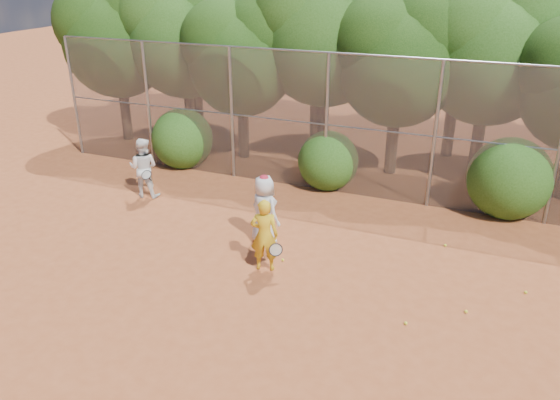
% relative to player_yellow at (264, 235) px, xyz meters
% --- Properties ---
extents(ground, '(80.00, 80.00, 0.00)m').
position_rel_player_yellow_xyz_m(ground, '(0.83, -1.18, -0.84)').
color(ground, brown).
rests_on(ground, ground).
extents(fence_back, '(20.05, 0.09, 4.03)m').
position_rel_player_yellow_xyz_m(fence_back, '(0.71, 4.82, 1.22)').
color(fence_back, gray).
rests_on(fence_back, ground).
extents(tree_0, '(4.38, 3.81, 6.00)m').
position_rel_player_yellow_xyz_m(tree_0, '(-8.61, 6.85, 3.10)').
color(tree_0, black).
rests_on(tree_0, ground).
extents(tree_1, '(4.64, 4.03, 6.35)m').
position_rel_player_yellow_xyz_m(tree_1, '(-6.11, 7.36, 3.33)').
color(tree_1, black).
rests_on(tree_1, ground).
extents(tree_2, '(3.99, 3.47, 5.47)m').
position_rel_player_yellow_xyz_m(tree_2, '(-3.62, 6.65, 2.75)').
color(tree_2, black).
rests_on(tree_2, ground).
extents(tree_3, '(4.89, 4.26, 6.70)m').
position_rel_player_yellow_xyz_m(tree_3, '(-1.11, 7.66, 3.56)').
color(tree_3, black).
rests_on(tree_3, ground).
extents(tree_4, '(4.19, 3.64, 5.73)m').
position_rel_player_yellow_xyz_m(tree_4, '(1.38, 7.05, 2.92)').
color(tree_4, black).
rests_on(tree_4, ground).
extents(tree_5, '(4.51, 3.92, 6.17)m').
position_rel_player_yellow_xyz_m(tree_5, '(3.89, 7.85, 3.21)').
color(tree_5, black).
rests_on(tree_5, ground).
extents(tree_9, '(4.83, 4.20, 6.62)m').
position_rel_player_yellow_xyz_m(tree_9, '(-7.11, 9.66, 3.50)').
color(tree_9, black).
rests_on(tree_9, ground).
extents(tree_10, '(5.15, 4.48, 7.06)m').
position_rel_player_yellow_xyz_m(tree_10, '(-2.10, 9.86, 3.79)').
color(tree_10, black).
rests_on(tree_10, ground).
extents(tree_11, '(4.64, 4.03, 6.35)m').
position_rel_player_yellow_xyz_m(tree_11, '(2.89, 9.46, 3.33)').
color(tree_11, black).
rests_on(tree_11, ground).
extents(bush_0, '(2.00, 2.00, 2.00)m').
position_rel_player_yellow_xyz_m(bush_0, '(-5.17, 5.12, 0.16)').
color(bush_0, '#214912').
rests_on(bush_0, ground).
extents(bush_1, '(1.80, 1.80, 1.80)m').
position_rel_player_yellow_xyz_m(bush_1, '(-0.17, 5.12, 0.06)').
color(bush_1, '#214912').
rests_on(bush_1, ground).
extents(bush_2, '(2.20, 2.20, 2.20)m').
position_rel_player_yellow_xyz_m(bush_2, '(4.83, 5.12, 0.26)').
color(bush_2, '#214912').
rests_on(bush_2, ground).
extents(player_yellow, '(0.85, 0.58, 1.67)m').
position_rel_player_yellow_xyz_m(player_yellow, '(0.00, 0.00, 0.00)').
color(player_yellow, gold).
rests_on(player_yellow, ground).
extents(player_teen, '(1.00, 0.86, 1.75)m').
position_rel_player_yellow_xyz_m(player_teen, '(-0.49, 1.12, 0.03)').
color(player_teen, silver).
rests_on(player_teen, ground).
extents(player_white, '(0.95, 0.84, 1.73)m').
position_rel_player_yellow_xyz_m(player_white, '(-4.82, 2.44, 0.03)').
color(player_white, white).
rests_on(player_white, ground).
extents(ball_0, '(0.07, 0.07, 0.07)m').
position_rel_player_yellow_xyz_m(ball_0, '(5.37, 1.10, -0.80)').
color(ball_0, yellow).
rests_on(ball_0, ground).
extents(ball_1, '(0.07, 0.07, 0.07)m').
position_rel_player_yellow_xyz_m(ball_1, '(3.27, -0.87, -0.80)').
color(ball_1, yellow).
rests_on(ball_1, ground).
extents(ball_2, '(0.07, 0.07, 0.07)m').
position_rel_player_yellow_xyz_m(ball_2, '(4.29, -0.05, -0.80)').
color(ball_2, yellow).
rests_on(ball_2, ground).
extents(ball_3, '(0.07, 0.07, 0.07)m').
position_rel_player_yellow_xyz_m(ball_3, '(0.25, 0.45, -0.80)').
color(ball_3, yellow).
rests_on(ball_3, ground).
extents(ball_4, '(0.07, 0.07, 0.07)m').
position_rel_player_yellow_xyz_m(ball_4, '(3.60, 2.55, -0.80)').
color(ball_4, yellow).
rests_on(ball_4, ground).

